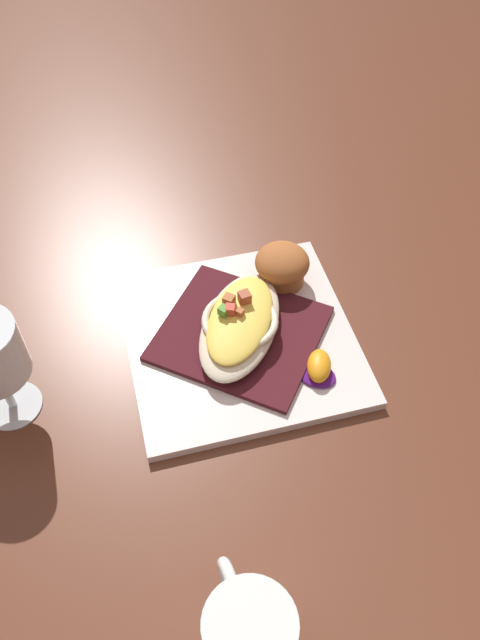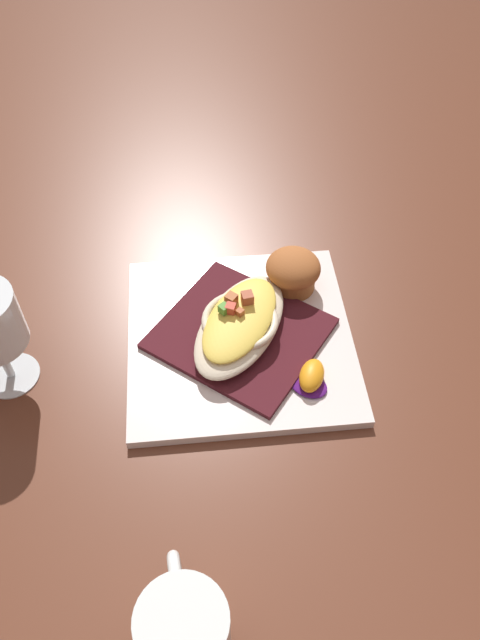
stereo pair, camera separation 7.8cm
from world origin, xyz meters
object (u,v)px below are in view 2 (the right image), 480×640
orange_garnish (311,378)px  coffee_mug (185,633)px  square_plate (240,338)px  gratin_dish (240,323)px  muffin (293,271)px

orange_garnish → coffee_mug: coffee_mug is taller
square_plate → gratin_dish: (0.00, -0.00, 0.03)m
muffin → gratin_dish: bearing=41.1°
gratin_dish → coffee_mug: size_ratio=1.77×
square_plate → orange_garnish: size_ratio=4.44×
square_plate → orange_garnish: bearing=130.2°
gratin_dish → coffee_mug: bearing=73.0°
square_plate → muffin: muffin is taller
gratin_dish → muffin: (-0.08, -0.07, 0.00)m
muffin → coffee_mug: 0.46m
gratin_dish → orange_garnish: bearing=130.1°
orange_garnish → coffee_mug: 0.32m
orange_garnish → coffee_mug: bearing=55.6°
muffin → coffee_mug: (0.19, 0.42, 0.00)m
orange_garnish → coffee_mug: size_ratio=0.57×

